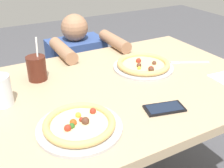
{
  "coord_description": "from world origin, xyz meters",
  "views": [
    {
      "loc": [
        -0.55,
        -0.91,
        1.31
      ],
      "look_at": [
        -0.08,
        -0.04,
        0.78
      ],
      "focal_mm": 42.96,
      "sensor_mm": 36.0,
      "label": 1
    }
  ],
  "objects_px": {
    "pizza_far": "(143,65)",
    "drink_cup_colored": "(37,68)",
    "fork": "(188,62)",
    "cell_phone": "(164,108)",
    "diner_seated": "(79,85)",
    "water_cup_clear": "(1,90)",
    "pizza_near": "(79,125)"
  },
  "relations": [
    {
      "from": "pizza_far",
      "to": "pizza_near",
      "type": "bearing_deg",
      "value": -146.83
    },
    {
      "from": "fork",
      "to": "cell_phone",
      "type": "xyz_separation_m",
      "value": [
        -0.39,
        -0.29,
        0.0
      ]
    },
    {
      "from": "fork",
      "to": "cell_phone",
      "type": "distance_m",
      "value": 0.49
    },
    {
      "from": "drink_cup_colored",
      "to": "fork",
      "type": "xyz_separation_m",
      "value": [
        0.74,
        -0.18,
        -0.05
      ]
    },
    {
      "from": "pizza_far",
      "to": "fork",
      "type": "bearing_deg",
      "value": -12.03
    },
    {
      "from": "pizza_far",
      "to": "drink_cup_colored",
      "type": "height_order",
      "value": "drink_cup_colored"
    },
    {
      "from": "pizza_far",
      "to": "water_cup_clear",
      "type": "bearing_deg",
      "value": -178.44
    },
    {
      "from": "pizza_near",
      "to": "drink_cup_colored",
      "type": "xyz_separation_m",
      "value": [
        -0.03,
        0.44,
        0.04
      ]
    },
    {
      "from": "pizza_far",
      "to": "diner_seated",
      "type": "bearing_deg",
      "value": 103.42
    },
    {
      "from": "drink_cup_colored",
      "to": "fork",
      "type": "height_order",
      "value": "drink_cup_colored"
    },
    {
      "from": "drink_cup_colored",
      "to": "diner_seated",
      "type": "distance_m",
      "value": 0.68
    },
    {
      "from": "pizza_far",
      "to": "diner_seated",
      "type": "relative_size",
      "value": 0.33
    },
    {
      "from": "drink_cup_colored",
      "to": "water_cup_clear",
      "type": "relative_size",
      "value": 1.64
    },
    {
      "from": "pizza_far",
      "to": "cell_phone",
      "type": "xyz_separation_m",
      "value": [
        -0.14,
        -0.35,
        -0.01
      ]
    },
    {
      "from": "pizza_far",
      "to": "drink_cup_colored",
      "type": "distance_m",
      "value": 0.51
    },
    {
      "from": "fork",
      "to": "cell_phone",
      "type": "bearing_deg",
      "value": -142.88
    },
    {
      "from": "pizza_far",
      "to": "water_cup_clear",
      "type": "relative_size",
      "value": 2.48
    },
    {
      "from": "drink_cup_colored",
      "to": "diner_seated",
      "type": "height_order",
      "value": "drink_cup_colored"
    },
    {
      "from": "drink_cup_colored",
      "to": "water_cup_clear",
      "type": "bearing_deg",
      "value": -139.66
    },
    {
      "from": "water_cup_clear",
      "to": "cell_phone",
      "type": "bearing_deg",
      "value": -31.86
    },
    {
      "from": "cell_phone",
      "to": "diner_seated",
      "type": "height_order",
      "value": "diner_seated"
    },
    {
      "from": "pizza_far",
      "to": "fork",
      "type": "xyz_separation_m",
      "value": [
        0.25,
        -0.05,
        -0.02
      ]
    },
    {
      "from": "pizza_far",
      "to": "water_cup_clear",
      "type": "height_order",
      "value": "water_cup_clear"
    },
    {
      "from": "diner_seated",
      "to": "fork",
      "type": "bearing_deg",
      "value": -58.3
    },
    {
      "from": "pizza_far",
      "to": "water_cup_clear",
      "type": "distance_m",
      "value": 0.67
    },
    {
      "from": "pizza_near",
      "to": "diner_seated",
      "type": "height_order",
      "value": "diner_seated"
    },
    {
      "from": "drink_cup_colored",
      "to": "fork",
      "type": "bearing_deg",
      "value": -13.9
    },
    {
      "from": "water_cup_clear",
      "to": "fork",
      "type": "height_order",
      "value": "water_cup_clear"
    },
    {
      "from": "pizza_near",
      "to": "fork",
      "type": "bearing_deg",
      "value": 19.51
    },
    {
      "from": "pizza_far",
      "to": "cell_phone",
      "type": "height_order",
      "value": "pizza_far"
    },
    {
      "from": "pizza_near",
      "to": "water_cup_clear",
      "type": "xyz_separation_m",
      "value": [
        -0.2,
        0.29,
        0.04
      ]
    },
    {
      "from": "water_cup_clear",
      "to": "fork",
      "type": "bearing_deg",
      "value": -2.15
    }
  ]
}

